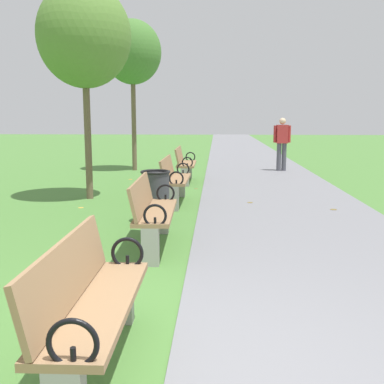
{
  "coord_description": "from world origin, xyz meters",
  "views": [
    {
      "loc": [
        0.32,
        -2.71,
        1.7
      ],
      "look_at": [
        -0.05,
        4.24,
        0.55
      ],
      "focal_mm": 43.22,
      "sensor_mm": 36.0,
      "label": 1
    }
  ],
  "objects_px": {
    "park_bench_4": "(185,164)",
    "tree_2": "(132,53)",
    "park_bench_3": "(174,179)",
    "trash_bin": "(156,196)",
    "park_bench_1": "(90,302)",
    "pedestrian_walking": "(282,141)",
    "tree_1": "(84,36)",
    "park_bench_2": "(152,211)"
  },
  "relations": [
    {
      "from": "park_bench_3",
      "to": "park_bench_2",
      "type": "bearing_deg",
      "value": -90.0
    },
    {
      "from": "park_bench_2",
      "to": "park_bench_1",
      "type": "bearing_deg",
      "value": -90.0
    },
    {
      "from": "tree_2",
      "to": "pedestrian_walking",
      "type": "distance_m",
      "value": 5.31
    },
    {
      "from": "park_bench_3",
      "to": "park_bench_4",
      "type": "xyz_separation_m",
      "value": [
        0.0,
        2.93,
        0.0
      ]
    },
    {
      "from": "park_bench_1",
      "to": "tree_2",
      "type": "relative_size",
      "value": 0.35
    },
    {
      "from": "pedestrian_walking",
      "to": "trash_bin",
      "type": "xyz_separation_m",
      "value": [
        -2.97,
        -7.14,
        -0.5
      ]
    },
    {
      "from": "park_bench_3",
      "to": "trash_bin",
      "type": "bearing_deg",
      "value": -95.07
    },
    {
      "from": "pedestrian_walking",
      "to": "park_bench_4",
      "type": "bearing_deg",
      "value": -137.98
    },
    {
      "from": "tree_2",
      "to": "tree_1",
      "type": "bearing_deg",
      "value": -90.42
    },
    {
      "from": "park_bench_3",
      "to": "trash_bin",
      "type": "relative_size",
      "value": 1.91
    },
    {
      "from": "park_bench_2",
      "to": "park_bench_4",
      "type": "relative_size",
      "value": 1.01
    },
    {
      "from": "park_bench_2",
      "to": "park_bench_3",
      "type": "relative_size",
      "value": 1.01
    },
    {
      "from": "park_bench_3",
      "to": "pedestrian_walking",
      "type": "height_order",
      "value": "pedestrian_walking"
    },
    {
      "from": "park_bench_4",
      "to": "tree_2",
      "type": "height_order",
      "value": "tree_2"
    },
    {
      "from": "park_bench_4",
      "to": "park_bench_3",
      "type": "bearing_deg",
      "value": -90.0
    },
    {
      "from": "tree_1",
      "to": "pedestrian_walking",
      "type": "bearing_deg",
      "value": 47.46
    },
    {
      "from": "park_bench_1",
      "to": "tree_1",
      "type": "height_order",
      "value": "tree_1"
    },
    {
      "from": "park_bench_1",
      "to": "park_bench_2",
      "type": "bearing_deg",
      "value": 90.0
    },
    {
      "from": "tree_1",
      "to": "trash_bin",
      "type": "relative_size",
      "value": 5.09
    },
    {
      "from": "tree_2",
      "to": "park_bench_2",
      "type": "bearing_deg",
      "value": -78.44
    },
    {
      "from": "tree_1",
      "to": "tree_2",
      "type": "bearing_deg",
      "value": 89.58
    },
    {
      "from": "pedestrian_walking",
      "to": "trash_bin",
      "type": "height_order",
      "value": "pedestrian_walking"
    },
    {
      "from": "park_bench_2",
      "to": "tree_2",
      "type": "relative_size",
      "value": 0.35
    },
    {
      "from": "trash_bin",
      "to": "park_bench_4",
      "type": "bearing_deg",
      "value": 88.16
    },
    {
      "from": "tree_2",
      "to": "trash_bin",
      "type": "distance_m",
      "value": 8.03
    },
    {
      "from": "park_bench_4",
      "to": "tree_2",
      "type": "xyz_separation_m",
      "value": [
        -1.77,
        2.6,
        3.11
      ]
    },
    {
      "from": "park_bench_1",
      "to": "park_bench_3",
      "type": "height_order",
      "value": "same"
    },
    {
      "from": "park_bench_4",
      "to": "tree_1",
      "type": "xyz_separation_m",
      "value": [
        -1.8,
        -2.5,
        2.76
      ]
    },
    {
      "from": "park_bench_3",
      "to": "tree_2",
      "type": "distance_m",
      "value": 6.59
    },
    {
      "from": "park_bench_2",
      "to": "tree_2",
      "type": "xyz_separation_m",
      "value": [
        -1.77,
        8.64,
        3.11
      ]
    },
    {
      "from": "park_bench_2",
      "to": "park_bench_3",
      "type": "height_order",
      "value": "same"
    },
    {
      "from": "tree_2",
      "to": "trash_bin",
      "type": "bearing_deg",
      "value": -77.31
    },
    {
      "from": "park_bench_3",
      "to": "pedestrian_walking",
      "type": "xyz_separation_m",
      "value": [
        2.83,
        5.48,
        0.44
      ]
    },
    {
      "from": "park_bench_3",
      "to": "park_bench_4",
      "type": "bearing_deg",
      "value": 90.0
    },
    {
      "from": "park_bench_1",
      "to": "park_bench_3",
      "type": "relative_size",
      "value": 1.0
    },
    {
      "from": "park_bench_3",
      "to": "park_bench_4",
      "type": "height_order",
      "value": "same"
    },
    {
      "from": "park_bench_2",
      "to": "tree_2",
      "type": "bearing_deg",
      "value": 101.56
    },
    {
      "from": "trash_bin",
      "to": "park_bench_1",
      "type": "bearing_deg",
      "value": -88.09
    },
    {
      "from": "park_bench_4",
      "to": "pedestrian_walking",
      "type": "xyz_separation_m",
      "value": [
        2.83,
        2.55,
        0.44
      ]
    },
    {
      "from": "park_bench_4",
      "to": "trash_bin",
      "type": "xyz_separation_m",
      "value": [
        -0.15,
        -4.59,
        -0.06
      ]
    },
    {
      "from": "tree_2",
      "to": "pedestrian_walking",
      "type": "bearing_deg",
      "value": -0.69
    },
    {
      "from": "tree_2",
      "to": "park_bench_3",
      "type": "bearing_deg",
      "value": -72.3
    }
  ]
}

